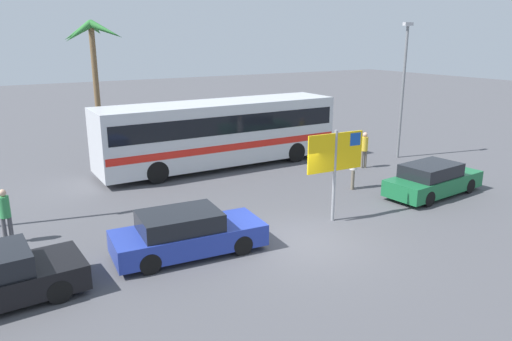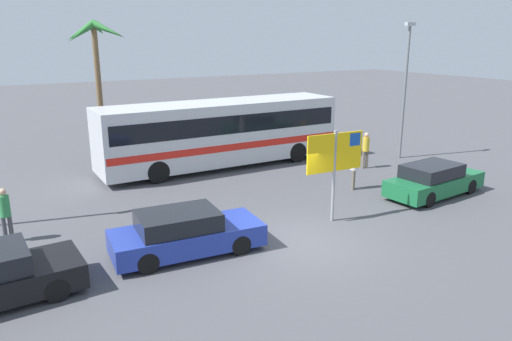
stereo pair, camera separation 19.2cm
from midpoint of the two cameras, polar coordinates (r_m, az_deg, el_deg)
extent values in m
plane|color=#4C4C51|center=(15.26, 5.45, -8.46)|extent=(120.00, 120.00, 0.00)
cube|color=silver|center=(23.58, -4.55, 4.60)|extent=(11.87, 2.69, 2.90)
cube|color=black|center=(23.48, -4.58, 5.92)|extent=(11.39, 2.72, 0.84)
cube|color=red|center=(23.68, -4.53, 3.39)|extent=(11.75, 2.72, 0.32)
cylinder|color=black|center=(26.63, 1.44, 3.22)|extent=(1.00, 0.28, 1.00)
cylinder|color=black|center=(24.66, 4.47, 2.17)|extent=(1.00, 0.28, 1.00)
cylinder|color=black|center=(23.64, -13.83, 1.17)|extent=(1.00, 0.28, 1.00)
cylinder|color=black|center=(21.39, -11.87, -0.21)|extent=(1.00, 0.28, 1.00)
cylinder|color=gray|center=(16.60, 8.91, -0.69)|extent=(0.11, 0.11, 3.20)
cube|color=yellow|center=(16.38, 9.03, 2.16)|extent=(2.20, 0.17, 1.30)
cube|color=#1447A8|center=(16.79, 11.28, 3.67)|extent=(0.44, 0.09, 0.44)
cube|color=#196638|center=(20.71, 20.00, -1.40)|extent=(4.57, 2.06, 0.64)
cube|color=black|center=(20.34, 19.73, 0.03)|extent=(2.44, 1.73, 0.52)
cylinder|color=black|center=(22.26, 20.36, -0.78)|extent=(0.61, 0.21, 0.60)
cylinder|color=black|center=(21.51, 23.68, -1.68)|extent=(0.61, 0.21, 0.60)
cylinder|color=black|center=(20.10, 15.96, -2.10)|extent=(0.61, 0.21, 0.60)
cylinder|color=black|center=(19.26, 19.48, -3.17)|extent=(0.61, 0.21, 0.60)
cube|color=#23389E|center=(14.45, -8.30, -7.87)|extent=(4.54, 2.10, 0.64)
cube|color=black|center=(14.16, -9.41, -5.88)|extent=(2.42, 1.78, 0.52)
cylinder|color=black|center=(15.63, -4.39, -6.63)|extent=(0.61, 0.21, 0.60)
cylinder|color=black|center=(14.29, -1.99, -8.81)|extent=(0.61, 0.21, 0.60)
cylinder|color=black|center=(14.94, -14.27, -8.19)|extent=(0.61, 0.21, 0.60)
cylinder|color=black|center=(13.52, -12.81, -10.70)|extent=(0.61, 0.21, 0.60)
cylinder|color=black|center=(14.32, -23.97, -10.17)|extent=(0.61, 0.19, 0.60)
cylinder|color=black|center=(12.85, -22.63, -13.05)|extent=(0.61, 0.19, 0.60)
cylinder|color=#706656|center=(23.97, 12.20, 1.29)|extent=(0.13, 0.13, 0.85)
cylinder|color=#706656|center=(24.05, 12.58, 1.32)|extent=(0.13, 0.13, 0.85)
cylinder|color=gold|center=(23.83, 12.50, 3.08)|extent=(0.32, 0.32, 0.68)
sphere|color=tan|center=(23.74, 12.56, 4.15)|extent=(0.23, 0.23, 0.23)
cylinder|color=#4C4C51|center=(16.90, -27.28, -6.22)|extent=(0.13, 0.13, 0.85)
cylinder|color=#4C4C51|center=(16.89, -27.89, -6.31)|extent=(0.13, 0.13, 0.85)
cylinder|color=#338E4C|center=(16.65, -27.91, -3.84)|extent=(0.32, 0.32, 0.67)
sphere|color=tan|center=(16.52, -28.11, -2.36)|extent=(0.23, 0.23, 0.23)
cylinder|color=#706656|center=(20.48, 11.08, -1.09)|extent=(0.13, 0.13, 0.85)
cylinder|color=#706656|center=(20.66, 11.13, -0.95)|extent=(0.13, 0.13, 0.85)
cylinder|color=silver|center=(20.37, 11.22, 1.03)|extent=(0.32, 0.32, 0.67)
sphere|color=tan|center=(20.26, 11.28, 2.27)|extent=(0.23, 0.23, 0.23)
cylinder|color=slate|center=(26.07, 16.72, 8.65)|extent=(0.14, 0.14, 6.68)
cube|color=#B2B2B7|center=(25.92, 17.33, 16.21)|extent=(0.56, 0.20, 0.16)
cylinder|color=brown|center=(29.70, -18.53, 9.27)|extent=(0.32, 0.32, 6.68)
cone|color=#2D7533|center=(29.94, -17.40, 15.49)|extent=(2.05, 0.81, 1.17)
cone|color=#2D7533|center=(30.49, -18.60, 15.58)|extent=(1.34, 2.00, 0.97)
cone|color=#2D7533|center=(30.06, -20.54, 15.10)|extent=(1.70, 1.72, 1.28)
cone|color=#2D7533|center=(29.02, -20.42, 15.05)|extent=(1.94, 1.29, 1.35)
cone|color=#2D7533|center=(28.87, -17.79, 15.65)|extent=(1.38, 1.99, 1.01)
camera|label=1|loc=(0.10, -90.30, -0.08)|focal=33.84mm
camera|label=2|loc=(0.10, 89.70, 0.08)|focal=33.84mm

